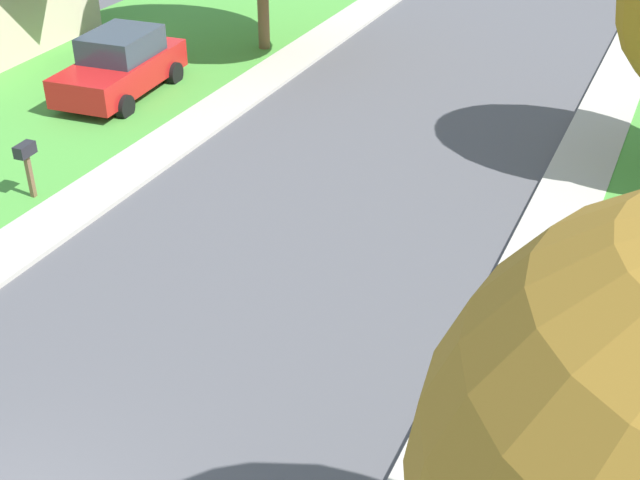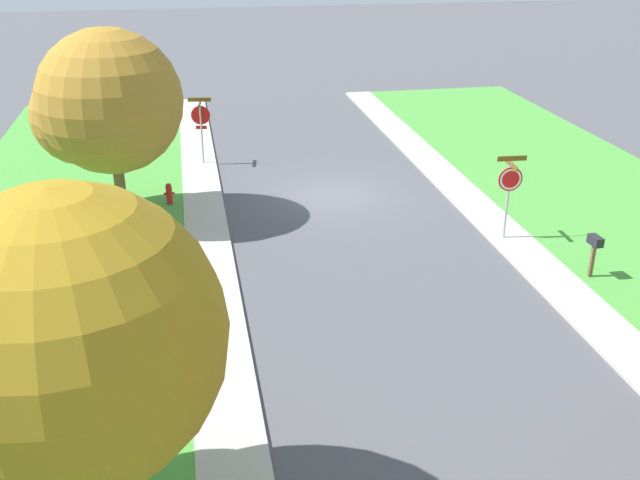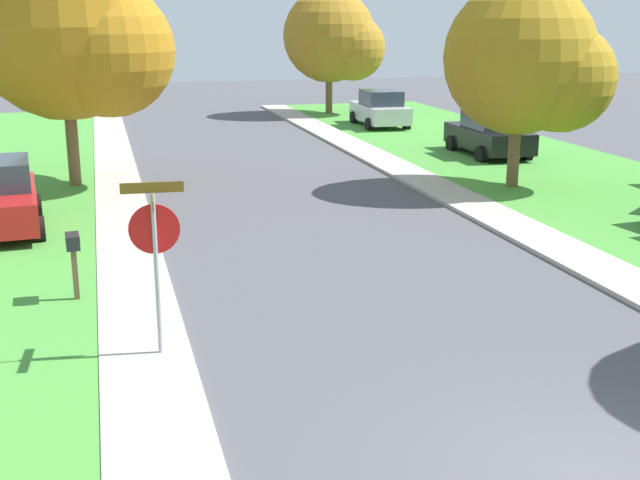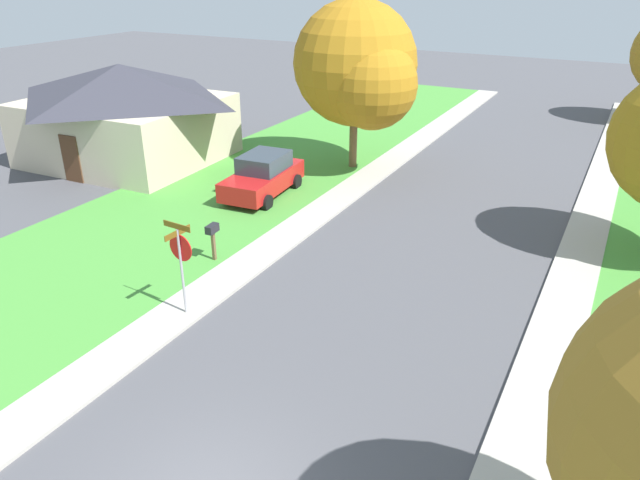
# 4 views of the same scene
# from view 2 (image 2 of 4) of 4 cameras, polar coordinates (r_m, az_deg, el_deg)

# --- Properties ---
(ground_plane) EXTENTS (120.00, 120.00, 0.00)m
(ground_plane) POSITION_cam_2_polar(r_m,az_deg,el_deg) (26.71, 1.04, 3.48)
(ground_plane) COLOR #4C4C51
(sidewalk_east) EXTENTS (1.40, 56.00, 0.10)m
(sidewalk_east) POSITION_cam_2_polar(r_m,az_deg,el_deg) (15.59, -7.28, -12.96)
(sidewalk_east) COLOR #ADA89E
(sidewalk_east) RESTS_ON ground
(sidewalk_west) EXTENTS (1.40, 56.00, 0.10)m
(sidewalk_west) POSITION_cam_2_polar(r_m,az_deg,el_deg) (18.40, 23.71, -8.72)
(sidewalk_west) COLOR #ADA89E
(sidewalk_west) RESTS_ON ground
(stop_sign_near_corner) EXTENTS (0.91, 0.91, 2.77)m
(stop_sign_near_corner) POSITION_cam_2_polar(r_m,az_deg,el_deg) (30.01, -9.29, 9.26)
(stop_sign_near_corner) COLOR #9E9EA3
(stop_sign_near_corner) RESTS_ON ground
(stop_sign_far_corner) EXTENTS (0.92, 0.92, 2.77)m
(stop_sign_far_corner) POSITION_cam_2_polar(r_m,az_deg,el_deg) (23.02, 14.59, 4.25)
(stop_sign_far_corner) COLOR #9E9EA3
(stop_sign_far_corner) RESTS_ON ground
(car_blue_kerbside_mid) EXTENTS (2.36, 4.46, 1.76)m
(car_blue_kerbside_mid) POSITION_cam_2_polar(r_m,az_deg,el_deg) (18.97, -21.25, -4.39)
(car_blue_kerbside_mid) COLOR #1E389E
(car_blue_kerbside_mid) RESTS_ON ground
(tree_sidewalk_far) EXTENTS (4.93, 4.58, 6.30)m
(tree_sidewalk_far) POSITION_cam_2_polar(r_m,az_deg,el_deg) (24.53, -16.62, 10.04)
(tree_sidewalk_far) COLOR brown
(tree_sidewalk_far) RESTS_ON ground
(tree_across_right) EXTENTS (4.84, 4.50, 6.18)m
(tree_across_right) POSITION_cam_2_polar(r_m,az_deg,el_deg) (11.24, -20.03, -7.55)
(tree_across_right) COLOR brown
(tree_across_right) RESTS_ON ground
(fire_hydrant) EXTENTS (0.38, 0.22, 0.83)m
(fire_hydrant) POSITION_cam_2_polar(r_m,az_deg,el_deg) (26.17, -11.69, 3.55)
(fire_hydrant) COLOR red
(fire_hydrant) RESTS_ON ground
(mailbox) EXTENTS (0.27, 0.49, 1.31)m
(mailbox) POSITION_cam_2_polar(r_m,az_deg,el_deg) (21.55, 20.63, -0.46)
(mailbox) COLOR brown
(mailbox) RESTS_ON ground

